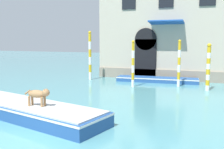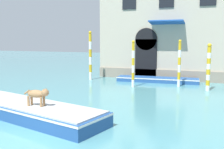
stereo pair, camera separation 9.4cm
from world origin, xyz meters
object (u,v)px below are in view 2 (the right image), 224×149
object	(u,v)px
dog_on_deck	(38,94)
mooring_pole_3	(179,63)
mooring_pole_0	(133,64)
mooring_pole_1	(209,67)
boat_foreground	(27,109)
boat_moored_near_palazzo	(157,79)
mooring_pole_2	(90,55)

from	to	relation	value
dog_on_deck	mooring_pole_3	size ratio (longest dim) A/B	0.34
dog_on_deck	mooring_pole_3	bearing A→B (deg)	61.73
mooring_pole_0	mooring_pole_1	distance (m)	5.26
mooring_pole_0	mooring_pole_3	xyz separation A→B (m)	(3.16, 1.40, 0.02)
boat_foreground	dog_on_deck	size ratio (longest dim) A/B	7.04
boat_foreground	dog_on_deck	xyz separation A→B (m)	(0.87, -0.32, 0.83)
dog_on_deck	mooring_pole_1	size ratio (longest dim) A/B	0.37
boat_moored_near_palazzo	mooring_pole_1	size ratio (longest dim) A/B	2.08
mooring_pole_2	mooring_pole_3	world-z (taller)	mooring_pole_2
dog_on_deck	mooring_pole_3	distance (m)	11.74
boat_foreground	boat_moored_near_palazzo	bearing A→B (deg)	86.84
boat_moored_near_palazzo	mooring_pole_2	xyz separation A→B (m)	(-5.78, -0.85, 1.94)
boat_foreground	mooring_pole_3	distance (m)	11.89
boat_foreground	mooring_pole_0	world-z (taller)	mooring_pole_0
mooring_pole_1	mooring_pole_2	size ratio (longest dim) A/B	0.77
mooring_pole_0	mooring_pole_3	world-z (taller)	mooring_pole_3
boat_foreground	mooring_pole_2	distance (m)	11.61
dog_on_deck	boat_moored_near_palazzo	xyz separation A→B (m)	(2.63, 12.41, -0.97)
mooring_pole_1	mooring_pole_3	distance (m)	2.27
mooring_pole_1	mooring_pole_3	world-z (taller)	mooring_pole_3
mooring_pole_1	dog_on_deck	bearing A→B (deg)	-124.02
boat_foreground	dog_on_deck	bearing A→B (deg)	-7.26
boat_moored_near_palazzo	mooring_pole_3	distance (m)	2.99
mooring_pole_1	mooring_pole_2	world-z (taller)	mooring_pole_2
mooring_pole_2	mooring_pole_1	bearing A→B (deg)	-9.74
mooring_pole_3	mooring_pole_1	bearing A→B (deg)	-23.76
boat_moored_near_palazzo	mooring_pole_1	xyz separation A→B (m)	(4.04, -2.54, 1.45)
mooring_pole_3	dog_on_deck	bearing A→B (deg)	-113.05
boat_foreground	dog_on_deck	distance (m)	1.24
mooring_pole_0	mooring_pole_2	bearing A→B (deg)	154.66
boat_foreground	mooring_pole_3	size ratio (longest dim) A/B	2.40
boat_foreground	mooring_pole_0	size ratio (longest dim) A/B	2.43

